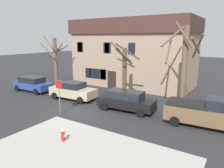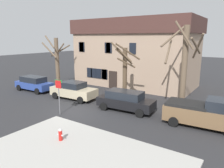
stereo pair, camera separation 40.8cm
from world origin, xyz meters
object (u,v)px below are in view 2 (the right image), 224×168
at_px(building_main, 135,52).
at_px(car_black_wagon, 125,100).
at_px(tree_bare_mid, 125,71).
at_px(bicycle_leaning, 78,88).
at_px(street_sign_pole, 59,91).
at_px(tree_bare_near, 57,61).
at_px(pickup_truck_brown, 205,113).
at_px(tree_bare_far, 184,65).
at_px(car_beige_sedan, 74,90).
at_px(fire_hydrant, 60,134).
at_px(car_blue_wagon, 34,83).

relative_size(building_main, car_black_wagon, 3.10).
distance_m(tree_bare_mid, car_black_wagon, 3.47).
bearing_deg(bicycle_leaning, street_sign_pole, -57.49).
xyz_separation_m(tree_bare_near, car_black_wagon, (11.03, -2.64, -2.37)).
height_order(tree_bare_near, pickup_truck_brown, tree_bare_near).
relative_size(tree_bare_mid, tree_bare_far, 0.78).
height_order(car_black_wagon, street_sign_pole, street_sign_pole).
bearing_deg(bicycle_leaning, tree_bare_mid, -3.19).
xyz_separation_m(tree_bare_far, pickup_truck_brown, (2.22, -2.23, -2.85)).
bearing_deg(pickup_truck_brown, car_beige_sedan, 179.96).
bearing_deg(car_beige_sedan, building_main, 78.99).
bearing_deg(tree_bare_mid, tree_bare_far, -0.73).
xyz_separation_m(car_black_wagon, fire_hydrant, (-0.36, -6.80, -0.38)).
relative_size(tree_bare_far, fire_hydrant, 9.94).
distance_m(building_main, tree_bare_near, 9.73).
bearing_deg(fire_hydrant, car_beige_sedan, 129.15).
distance_m(pickup_truck_brown, street_sign_pole, 10.68).
relative_size(tree_bare_mid, car_blue_wagon, 1.19).
height_order(car_beige_sedan, street_sign_pole, street_sign_pole).
bearing_deg(tree_bare_far, car_black_wagon, -148.85).
xyz_separation_m(building_main, pickup_truck_brown, (10.26, -9.37, -3.14)).
bearing_deg(car_blue_wagon, car_black_wagon, 0.19).
bearing_deg(fire_hydrant, tree_bare_near, 138.54).
bearing_deg(street_sign_pole, bicycle_leaning, 122.51).
xyz_separation_m(tree_bare_far, bicycle_leaning, (-11.83, 0.43, -3.48)).
xyz_separation_m(building_main, car_black_wagon, (4.17, -9.48, -3.26)).
height_order(street_sign_pole, bicycle_leaning, street_sign_pole).
bearing_deg(fire_hydrant, bicycle_leaning, 128.44).
bearing_deg(pickup_truck_brown, tree_bare_mid, 163.17).
relative_size(tree_bare_near, car_blue_wagon, 1.32).
relative_size(building_main, bicycle_leaning, 8.82).
height_order(building_main, pickup_truck_brown, building_main).
bearing_deg(tree_bare_far, building_main, 138.43).
bearing_deg(tree_bare_far, bicycle_leaning, 177.93).
height_order(car_blue_wagon, car_beige_sedan, car_beige_sedan).
bearing_deg(car_beige_sedan, car_blue_wagon, -178.47).
relative_size(tree_bare_near, street_sign_pole, 2.23).
bearing_deg(pickup_truck_brown, building_main, 137.62).
distance_m(car_beige_sedan, pickup_truck_brown, 12.08).
relative_size(pickup_truck_brown, fire_hydrant, 7.26).
relative_size(tree_bare_mid, fire_hydrant, 7.75).
bearing_deg(fire_hydrant, building_main, 103.19).
distance_m(tree_bare_far, street_sign_pole, 9.97).
bearing_deg(street_sign_pole, car_beige_sedan, 119.48).
height_order(tree_bare_far, street_sign_pole, tree_bare_far).
relative_size(tree_bare_near, pickup_truck_brown, 1.18).
height_order(tree_bare_near, car_black_wagon, tree_bare_near).
distance_m(tree_bare_near, car_black_wagon, 11.59).
xyz_separation_m(tree_bare_mid, car_beige_sedan, (-4.48, -2.29, -2.00)).
bearing_deg(bicycle_leaning, pickup_truck_brown, -10.72).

